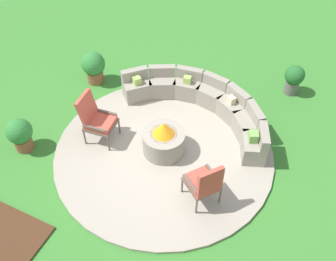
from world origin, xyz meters
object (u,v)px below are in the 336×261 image
fire_pit (164,140)px  lounge_chair_front_right (205,182)px  lounge_chair_front_left (96,118)px  curved_stone_bench (203,103)px  potted_plant_1 (20,134)px  potted_plant_2 (94,66)px  potted_plant_0 (294,78)px

fire_pit → lounge_chair_front_right: bearing=-34.2°
lounge_chair_front_left → lounge_chair_front_right: lounge_chair_front_left is taller
curved_stone_bench → potted_plant_1: bearing=-139.4°
potted_plant_1 → fire_pit: bearing=23.1°
potted_plant_1 → potted_plant_2: (0.10, 2.54, 0.04)m
lounge_chair_front_left → lounge_chair_front_right: size_ratio=1.10×
curved_stone_bench → lounge_chair_front_left: bearing=-135.5°
potted_plant_1 → potted_plant_2: 2.55m
potted_plant_0 → lounge_chair_front_right: bearing=-101.3°
curved_stone_bench → potted_plant_0: size_ratio=4.91×
curved_stone_bench → potted_plant_1: same height
lounge_chair_front_left → potted_plant_1: lounge_chair_front_left is taller
lounge_chair_front_left → potted_plant_2: (-1.17, 1.66, -0.16)m
curved_stone_bench → lounge_chair_front_left: (-1.70, -1.67, 0.27)m
lounge_chair_front_left → potted_plant_1: (-1.28, -0.88, -0.20)m
lounge_chair_front_left → potted_plant_1: 1.56m
fire_pit → potted_plant_1: bearing=-156.9°
curved_stone_bench → potted_plant_2: potted_plant_2 is taller
fire_pit → lounge_chair_front_left: 1.46m
fire_pit → lounge_chair_front_right: 1.44m
lounge_chair_front_right → lounge_chair_front_left: bearing=115.1°
lounge_chair_front_right → potted_plant_1: bearing=131.9°
potted_plant_0 → potted_plant_2: potted_plant_2 is taller
lounge_chair_front_left → potted_plant_0: bearing=129.0°
fire_pit → lounge_chair_front_left: size_ratio=0.79×
lounge_chair_front_right → fire_pit: bearing=92.7°
lounge_chair_front_left → potted_plant_2: size_ratio=1.33×
lounge_chair_front_right → potted_plant_0: lounge_chair_front_right is taller
potted_plant_1 → potted_plant_2: potted_plant_2 is taller
lounge_chair_front_right → potted_plant_0: 3.95m
fire_pit → potted_plant_2: size_ratio=1.05×
potted_plant_0 → potted_plant_2: (-4.53, -1.67, 0.04)m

